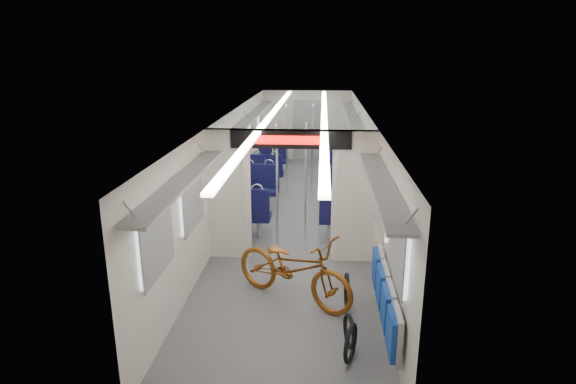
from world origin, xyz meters
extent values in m
plane|color=#515456|center=(0.00, 0.00, 0.00)|extent=(12.00, 12.00, 0.00)
cube|color=silver|center=(-1.45, 0.00, 1.15)|extent=(0.02, 12.00, 2.30)
cube|color=silver|center=(1.45, 0.00, 1.15)|extent=(0.02, 12.00, 2.30)
cube|color=silver|center=(0.00, 6.00, 1.15)|extent=(2.90, 0.02, 2.30)
cube|color=silver|center=(0.00, -6.00, 1.15)|extent=(2.90, 0.02, 2.30)
cube|color=silver|center=(0.00, 0.00, 2.30)|extent=(2.90, 12.00, 0.02)
cube|color=white|center=(-0.55, 0.00, 2.27)|extent=(0.12, 11.40, 0.04)
cube|color=white|center=(0.55, 0.00, 2.27)|extent=(0.12, 11.40, 0.04)
cube|color=silver|center=(-1.12, -2.00, 1.00)|extent=(0.65, 0.18, 2.00)
cube|color=silver|center=(1.12, -2.00, 1.00)|extent=(0.65, 0.18, 2.00)
cube|color=silver|center=(0.00, -2.00, 2.15)|extent=(2.90, 0.18, 0.30)
cylinder|color=silver|center=(-0.80, -2.00, 1.00)|extent=(0.20, 0.20, 2.00)
cylinder|color=silver|center=(0.80, -2.00, 1.00)|extent=(0.20, 0.20, 2.00)
cube|color=black|center=(0.00, -2.11, 2.15)|extent=(2.00, 0.03, 0.30)
cube|color=#FF0C07|center=(0.00, -2.13, 2.15)|extent=(1.20, 0.02, 0.14)
cube|color=silver|center=(-1.42, -4.80, 1.40)|extent=(0.04, 1.00, 0.75)
cube|color=silver|center=(1.42, -4.80, 1.40)|extent=(0.04, 1.00, 0.75)
cube|color=silver|center=(-1.42, -3.20, 1.40)|extent=(0.04, 1.00, 0.75)
cube|color=silver|center=(1.42, -3.20, 1.40)|extent=(0.04, 1.00, 0.75)
cube|color=silver|center=(-1.42, -0.50, 1.40)|extent=(0.04, 1.00, 0.75)
cube|color=silver|center=(1.42, -0.50, 1.40)|extent=(0.04, 1.00, 0.75)
cube|color=silver|center=(-1.42, 1.40, 1.40)|extent=(0.04, 1.00, 0.75)
cube|color=silver|center=(1.42, 1.40, 1.40)|extent=(0.04, 1.00, 0.75)
cube|color=silver|center=(-1.42, 3.30, 1.40)|extent=(0.04, 1.00, 0.75)
cube|color=silver|center=(1.42, 3.30, 1.40)|extent=(0.04, 1.00, 0.75)
cube|color=silver|center=(-1.42, 5.10, 1.40)|extent=(0.04, 1.00, 0.75)
cube|color=silver|center=(1.42, 5.10, 1.40)|extent=(0.04, 1.00, 0.75)
cube|color=gray|center=(-1.27, -4.00, 1.95)|extent=(0.30, 3.60, 0.04)
cube|color=gray|center=(1.27, -4.00, 1.95)|extent=(0.30, 3.60, 0.04)
cube|color=gray|center=(-1.27, 2.00, 1.95)|extent=(0.30, 7.60, 0.04)
cube|color=gray|center=(1.27, 2.00, 1.95)|extent=(0.30, 7.60, 0.04)
cube|color=gray|center=(0.00, 5.94, 1.00)|extent=(0.90, 0.05, 2.00)
imported|color=brown|center=(0.14, -3.54, 0.53)|extent=(2.07, 1.65, 1.05)
cube|color=gray|center=(1.38, -5.24, 0.58)|extent=(0.06, 0.50, 0.56)
cube|color=navy|center=(1.32, -5.24, 0.58)|extent=(0.06, 0.46, 0.48)
cube|color=gray|center=(1.38, -4.69, 0.58)|extent=(0.06, 0.50, 0.56)
cube|color=navy|center=(1.32, -4.69, 0.58)|extent=(0.06, 0.46, 0.48)
cube|color=gray|center=(1.38, -4.14, 0.58)|extent=(0.06, 0.50, 0.56)
cube|color=navy|center=(1.32, -4.14, 0.58)|extent=(0.06, 0.46, 0.48)
cube|color=gray|center=(1.38, -3.59, 0.58)|extent=(0.06, 0.50, 0.56)
cube|color=navy|center=(1.32, -3.59, 0.58)|extent=(0.06, 0.46, 0.48)
torus|color=black|center=(0.90, -4.95, 0.22)|extent=(0.20, 0.48, 0.49)
torus|color=black|center=(0.90, -4.67, 0.20)|extent=(0.14, 0.45, 0.45)
torus|color=black|center=(0.92, -3.68, 0.23)|extent=(0.06, 0.52, 0.52)
cube|color=#0C0C34|center=(-0.70, -1.04, 0.40)|extent=(0.47, 0.44, 0.10)
cylinder|color=gray|center=(-0.70, -1.04, 0.17)|extent=(0.10, 0.10, 0.35)
cube|color=#0C0C34|center=(-0.70, -1.22, 0.73)|extent=(0.47, 0.08, 0.57)
torus|color=silver|center=(-0.70, -1.22, 1.02)|extent=(0.24, 0.03, 0.24)
cube|color=#0C0C34|center=(-0.70, 0.72, 0.40)|extent=(0.47, 0.44, 0.10)
cylinder|color=gray|center=(-0.70, 0.72, 0.17)|extent=(0.10, 0.10, 0.35)
cube|color=#0C0C34|center=(-0.70, 0.90, 0.73)|extent=(0.47, 0.08, 0.57)
torus|color=silver|center=(-0.70, 0.90, 1.02)|extent=(0.24, 0.03, 0.24)
cube|color=#0C0C34|center=(-1.17, -1.04, 0.40)|extent=(0.47, 0.44, 0.10)
cylinder|color=gray|center=(-1.17, -1.04, 0.17)|extent=(0.10, 0.10, 0.35)
cube|color=#0C0C34|center=(-1.17, -1.22, 0.73)|extent=(0.47, 0.08, 0.57)
torus|color=silver|center=(-1.17, -1.22, 1.02)|extent=(0.24, 0.03, 0.24)
cube|color=#0C0C34|center=(-1.17, 0.72, 0.40)|extent=(0.47, 0.44, 0.10)
cylinder|color=gray|center=(-1.17, 0.72, 0.17)|extent=(0.10, 0.10, 0.35)
cube|color=#0C0C34|center=(-1.17, 0.90, 0.73)|extent=(0.47, 0.08, 0.57)
torus|color=silver|center=(-1.17, 0.90, 1.02)|extent=(0.24, 0.03, 0.24)
cube|color=#0C0C34|center=(0.70, -1.06, 0.40)|extent=(0.42, 0.39, 0.10)
cylinder|color=gray|center=(0.70, -1.06, 0.17)|extent=(0.10, 0.10, 0.35)
cube|color=#0C0C34|center=(0.70, -1.22, 0.71)|extent=(0.42, 0.07, 0.51)
torus|color=silver|center=(0.70, -1.22, 0.96)|extent=(0.21, 0.03, 0.21)
cube|color=#0C0C34|center=(0.70, 0.52, 0.40)|extent=(0.42, 0.39, 0.10)
cylinder|color=gray|center=(0.70, 0.52, 0.17)|extent=(0.10, 0.10, 0.35)
cube|color=#0C0C34|center=(0.70, 0.68, 0.71)|extent=(0.42, 0.07, 0.51)
torus|color=silver|center=(0.70, 0.68, 0.96)|extent=(0.21, 0.03, 0.21)
cube|color=#0C0C34|center=(1.17, -1.06, 0.40)|extent=(0.42, 0.39, 0.10)
cylinder|color=gray|center=(1.17, -1.06, 0.17)|extent=(0.10, 0.10, 0.35)
cube|color=#0C0C34|center=(1.17, -1.22, 0.71)|extent=(0.42, 0.07, 0.51)
torus|color=silver|center=(1.17, -1.22, 0.96)|extent=(0.21, 0.03, 0.21)
cube|color=#0C0C34|center=(1.17, 0.52, 0.40)|extent=(0.42, 0.39, 0.10)
cylinder|color=gray|center=(1.17, 0.52, 0.17)|extent=(0.10, 0.10, 0.35)
cube|color=#0C0C34|center=(1.17, 0.68, 0.71)|extent=(0.42, 0.07, 0.51)
torus|color=silver|center=(1.17, 0.68, 0.96)|extent=(0.21, 0.03, 0.21)
cube|color=#0C0C34|center=(-0.70, 2.42, 0.40)|extent=(0.41, 0.38, 0.10)
cylinder|color=gray|center=(-0.70, 2.42, 0.17)|extent=(0.10, 0.10, 0.35)
cube|color=#0C0C34|center=(-0.70, 2.26, 0.70)|extent=(0.41, 0.07, 0.50)
torus|color=silver|center=(-0.70, 2.26, 0.95)|extent=(0.21, 0.03, 0.21)
cube|color=#0C0C34|center=(-0.70, 3.95, 0.40)|extent=(0.41, 0.38, 0.10)
cylinder|color=gray|center=(-0.70, 3.95, 0.17)|extent=(0.10, 0.10, 0.35)
cube|color=#0C0C34|center=(-0.70, 4.11, 0.70)|extent=(0.41, 0.07, 0.50)
torus|color=silver|center=(-0.70, 4.11, 0.95)|extent=(0.21, 0.03, 0.21)
cube|color=#0C0C34|center=(-1.17, 2.42, 0.40)|extent=(0.41, 0.38, 0.10)
cylinder|color=gray|center=(-1.17, 2.42, 0.17)|extent=(0.10, 0.10, 0.35)
cube|color=#0C0C34|center=(-1.17, 2.26, 0.70)|extent=(0.41, 0.07, 0.50)
torus|color=silver|center=(-1.17, 2.26, 0.95)|extent=(0.21, 0.03, 0.21)
cube|color=#0C0C34|center=(-1.17, 3.95, 0.40)|extent=(0.41, 0.38, 0.10)
cylinder|color=gray|center=(-1.17, 3.95, 0.17)|extent=(0.10, 0.10, 0.35)
cube|color=#0C0C34|center=(-1.17, 4.11, 0.70)|extent=(0.41, 0.07, 0.50)
torus|color=silver|center=(-1.17, 4.11, 0.95)|extent=(0.21, 0.03, 0.21)
cube|color=#0C0C34|center=(0.70, 2.81, 0.40)|extent=(0.42, 0.39, 0.10)
cylinder|color=gray|center=(0.70, 2.81, 0.17)|extent=(0.10, 0.10, 0.35)
cube|color=#0C0C34|center=(0.70, 2.65, 0.71)|extent=(0.42, 0.07, 0.51)
torus|color=silver|center=(0.70, 2.65, 0.96)|extent=(0.21, 0.03, 0.21)
cube|color=#0C0C34|center=(0.70, 4.39, 0.40)|extent=(0.42, 0.39, 0.10)
cylinder|color=gray|center=(0.70, 4.39, 0.17)|extent=(0.10, 0.10, 0.35)
cube|color=#0C0C34|center=(0.70, 4.55, 0.71)|extent=(0.42, 0.07, 0.51)
torus|color=silver|center=(0.70, 4.55, 0.96)|extent=(0.21, 0.03, 0.21)
cube|color=#0C0C34|center=(1.17, 2.81, 0.40)|extent=(0.42, 0.39, 0.10)
cylinder|color=gray|center=(1.17, 2.81, 0.17)|extent=(0.10, 0.10, 0.35)
cube|color=#0C0C34|center=(1.17, 2.65, 0.71)|extent=(0.42, 0.07, 0.51)
torus|color=silver|center=(1.17, 2.65, 0.96)|extent=(0.21, 0.03, 0.21)
cube|color=#0C0C34|center=(1.17, 4.39, 0.40)|extent=(0.42, 0.39, 0.10)
cylinder|color=gray|center=(1.17, 4.39, 0.17)|extent=(0.10, 0.10, 0.35)
cube|color=#0C0C34|center=(1.17, 4.55, 0.71)|extent=(0.42, 0.07, 0.51)
torus|color=silver|center=(1.17, 4.55, 0.96)|extent=(0.21, 0.03, 0.21)
cylinder|color=silver|center=(-0.30, -1.34, 1.15)|extent=(0.04, 0.04, 2.30)
cylinder|color=silver|center=(0.22, -1.19, 1.15)|extent=(0.04, 0.04, 2.30)
cylinder|color=silver|center=(-0.35, 1.73, 1.15)|extent=(0.04, 0.04, 2.30)
cylinder|color=silver|center=(0.28, 1.95, 1.15)|extent=(0.04, 0.04, 2.30)
camera|label=1|loc=(0.52, -9.94, 3.58)|focal=30.00mm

